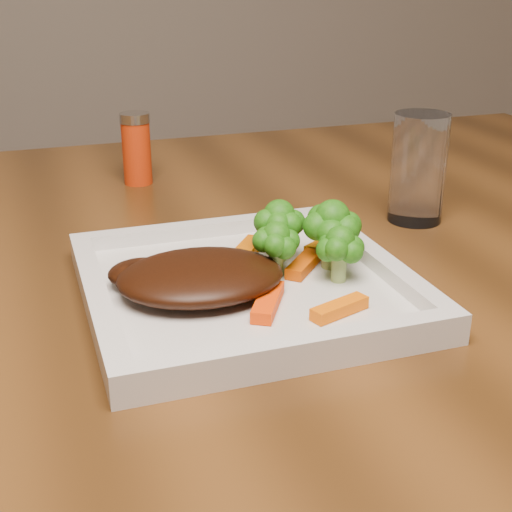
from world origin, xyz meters
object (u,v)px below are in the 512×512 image
object	(u,v)px
plate	(245,290)
steak	(201,276)
spice_shaker	(136,149)
drinking_glass	(418,168)

from	to	relation	value
plate	steak	distance (m)	0.05
spice_shaker	drinking_glass	distance (m)	0.36
plate	drinking_glass	bearing A→B (deg)	27.68
steak	plate	bearing A→B (deg)	5.95
drinking_glass	spice_shaker	bearing A→B (deg)	137.92
plate	drinking_glass	xyz separation A→B (m)	(0.24, 0.13, 0.05)
drinking_glass	steak	bearing A→B (deg)	-155.10
plate	steak	bearing A→B (deg)	-174.05
plate	spice_shaker	distance (m)	0.37
steak	drinking_glass	world-z (taller)	drinking_glass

